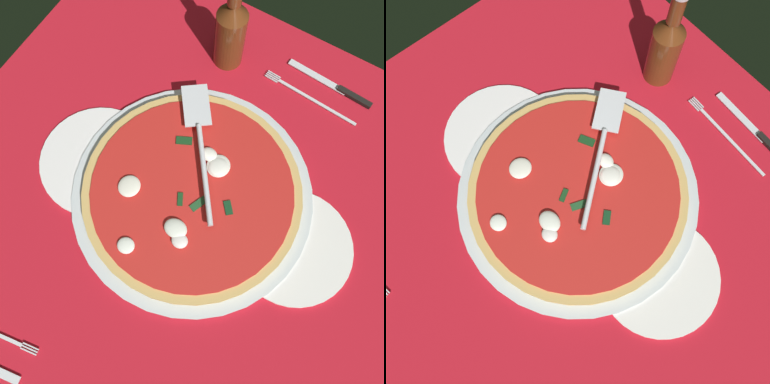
# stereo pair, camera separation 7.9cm
# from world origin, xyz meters

# --- Properties ---
(ground_plane) EXTENTS (0.96, 0.96, 0.01)m
(ground_plane) POSITION_xyz_m (0.00, 0.00, -0.00)
(ground_plane) COLOR red
(checker_pattern) EXTENTS (0.96, 0.96, 0.00)m
(checker_pattern) POSITION_xyz_m (0.00, 0.00, 0.00)
(checker_pattern) COLOR white
(checker_pattern) RESTS_ON ground_plane
(pizza_pan) EXTENTS (0.45, 0.45, 0.01)m
(pizza_pan) POSITION_xyz_m (0.01, 0.03, 0.01)
(pizza_pan) COLOR silver
(pizza_pan) RESTS_ON ground_plane
(dinner_plate_left) EXTENTS (0.23, 0.23, 0.01)m
(dinner_plate_left) POSITION_xyz_m (-0.18, -0.00, 0.01)
(dinner_plate_left) COLOR white
(dinner_plate_left) RESTS_ON ground_plane
(dinner_plate_right) EXTENTS (0.22, 0.22, 0.01)m
(dinner_plate_right) POSITION_xyz_m (0.22, 0.05, 0.01)
(dinner_plate_right) COLOR white
(dinner_plate_right) RESTS_ON ground_plane
(pizza) EXTENTS (0.41, 0.41, 0.03)m
(pizza) POSITION_xyz_m (0.01, 0.03, 0.02)
(pizza) COLOR tan
(pizza) RESTS_ON pizza_pan
(pizza_server) EXTENTS (0.20, 0.24, 0.01)m
(pizza_server) POSITION_xyz_m (-0.02, 0.11, 0.05)
(pizza_server) COLOR silver
(pizza_server) RESTS_ON pizza
(place_setting_far) EXTENTS (0.22, 0.13, 0.01)m
(place_setting_far) POSITION_xyz_m (0.12, 0.36, 0.00)
(place_setting_far) COLOR silver
(place_setting_far) RESTS_ON ground_plane
(beer_bottle) EXTENTS (0.06, 0.06, 0.23)m
(beer_bottle) POSITION_xyz_m (-0.09, 0.33, 0.09)
(beer_bottle) COLOR #5C2C13
(beer_bottle) RESTS_ON ground_plane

